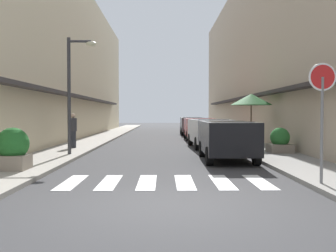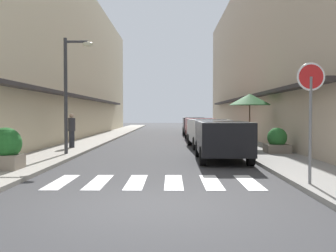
{
  "view_description": "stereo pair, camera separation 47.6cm",
  "coord_description": "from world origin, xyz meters",
  "px_view_note": "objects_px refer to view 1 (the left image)",
  "views": [
    {
      "loc": [
        -0.06,
        -7.24,
        1.73
      ],
      "look_at": [
        0.22,
        16.12,
        1.01
      ],
      "focal_mm": 41.58,
      "sensor_mm": 36.0,
      "label": 1
    },
    {
      "loc": [
        0.41,
        -7.24,
        1.73
      ],
      "look_at": [
        0.22,
        16.12,
        1.01
      ],
      "focal_mm": 41.58,
      "sensor_mm": 36.0,
      "label": 2
    }
  ],
  "objects_px": {
    "parked_car_mid": "(209,130)",
    "parked_car_far": "(198,126)",
    "street_lamp": "(74,82)",
    "planter_far": "(237,135)",
    "parked_car_near": "(227,136)",
    "planter_midblock": "(280,141)",
    "round_street_sign": "(322,91)",
    "cafe_umbrella": "(251,100)",
    "parked_car_distant": "(192,124)",
    "planter_corner": "(13,149)",
    "pedestrian_walking_near": "(73,130)"
  },
  "relations": [
    {
      "from": "parked_car_distant",
      "to": "round_street_sign",
      "type": "distance_m",
      "value": 23.37
    },
    {
      "from": "round_street_sign",
      "to": "planter_far",
      "type": "bearing_deg",
      "value": 88.27
    },
    {
      "from": "planter_far",
      "to": "parked_car_far",
      "type": "bearing_deg",
      "value": 110.54
    },
    {
      "from": "parked_car_mid",
      "to": "planter_midblock",
      "type": "xyz_separation_m",
      "value": [
        2.53,
        -3.73,
        -0.34
      ]
    },
    {
      "from": "round_street_sign",
      "to": "planter_midblock",
      "type": "xyz_separation_m",
      "value": [
        1.2,
        7.2,
        -1.68
      ]
    },
    {
      "from": "parked_car_near",
      "to": "street_lamp",
      "type": "distance_m",
      "value": 6.44
    },
    {
      "from": "parked_car_mid",
      "to": "round_street_sign",
      "type": "xyz_separation_m",
      "value": [
        1.33,
        -10.93,
        1.34
      ]
    },
    {
      "from": "planter_corner",
      "to": "planter_far",
      "type": "relative_size",
      "value": 1.19
    },
    {
      "from": "round_street_sign",
      "to": "planter_corner",
      "type": "height_order",
      "value": "round_street_sign"
    },
    {
      "from": "cafe_umbrella",
      "to": "parked_car_distant",
      "type": "bearing_deg",
      "value": 98.56
    },
    {
      "from": "parked_car_far",
      "to": "planter_midblock",
      "type": "height_order",
      "value": "parked_car_far"
    },
    {
      "from": "round_street_sign",
      "to": "cafe_umbrella",
      "type": "bearing_deg",
      "value": 86.34
    },
    {
      "from": "parked_car_near",
      "to": "parked_car_mid",
      "type": "distance_m",
      "value": 5.61
    },
    {
      "from": "parked_car_mid",
      "to": "parked_car_far",
      "type": "distance_m",
      "value": 6.02
    },
    {
      "from": "round_street_sign",
      "to": "cafe_umbrella",
      "type": "height_order",
      "value": "round_street_sign"
    },
    {
      "from": "parked_car_mid",
      "to": "cafe_umbrella",
      "type": "bearing_deg",
      "value": -21.78
    },
    {
      "from": "street_lamp",
      "to": "pedestrian_walking_near",
      "type": "relative_size",
      "value": 2.86
    },
    {
      "from": "round_street_sign",
      "to": "pedestrian_walking_near",
      "type": "relative_size",
      "value": 1.71
    },
    {
      "from": "round_street_sign",
      "to": "parked_car_mid",
      "type": "bearing_deg",
      "value": 96.94
    },
    {
      "from": "pedestrian_walking_near",
      "to": "parked_car_near",
      "type": "bearing_deg",
      "value": 63.67
    },
    {
      "from": "parked_car_near",
      "to": "street_lamp",
      "type": "relative_size",
      "value": 0.89
    },
    {
      "from": "parked_car_far",
      "to": "planter_midblock",
      "type": "distance_m",
      "value": 10.08
    },
    {
      "from": "planter_midblock",
      "to": "parked_car_far",
      "type": "bearing_deg",
      "value": 104.56
    },
    {
      "from": "pedestrian_walking_near",
      "to": "parked_car_distant",
      "type": "bearing_deg",
      "value": 160.6
    },
    {
      "from": "parked_car_near",
      "to": "planter_midblock",
      "type": "bearing_deg",
      "value": 36.55
    },
    {
      "from": "parked_car_mid",
      "to": "planter_corner",
      "type": "distance_m",
      "value": 10.92
    },
    {
      "from": "parked_car_mid",
      "to": "parked_car_near",
      "type": "bearing_deg",
      "value": -90.0
    },
    {
      "from": "parked_car_mid",
      "to": "pedestrian_walking_near",
      "type": "relative_size",
      "value": 2.8
    },
    {
      "from": "planter_midblock",
      "to": "cafe_umbrella",
      "type": "bearing_deg",
      "value": 100.66
    },
    {
      "from": "parked_car_distant",
      "to": "cafe_umbrella",
      "type": "xyz_separation_m",
      "value": [
        1.98,
        -13.15,
        1.51
      ]
    },
    {
      "from": "planter_midblock",
      "to": "parked_car_distant",
      "type": "bearing_deg",
      "value": 98.94
    },
    {
      "from": "round_street_sign",
      "to": "parked_car_distant",
      "type": "bearing_deg",
      "value": 93.27
    },
    {
      "from": "street_lamp",
      "to": "parked_car_far",
      "type": "bearing_deg",
      "value": 59.9
    },
    {
      "from": "street_lamp",
      "to": "parked_car_near",
      "type": "bearing_deg",
      "value": -13.27
    },
    {
      "from": "parked_car_far",
      "to": "round_street_sign",
      "type": "xyz_separation_m",
      "value": [
        1.33,
        -16.95,
        1.34
      ]
    },
    {
      "from": "planter_corner",
      "to": "pedestrian_walking_near",
      "type": "height_order",
      "value": "pedestrian_walking_near"
    },
    {
      "from": "parked_car_far",
      "to": "street_lamp",
      "type": "relative_size",
      "value": 0.85
    },
    {
      "from": "planter_midblock",
      "to": "street_lamp",
      "type": "bearing_deg",
      "value": -176.76
    },
    {
      "from": "street_lamp",
      "to": "planter_far",
      "type": "distance_m",
      "value": 9.82
    },
    {
      "from": "parked_car_mid",
      "to": "parked_car_distant",
      "type": "distance_m",
      "value": 12.36
    },
    {
      "from": "parked_car_far",
      "to": "pedestrian_walking_near",
      "type": "relative_size",
      "value": 2.43
    },
    {
      "from": "round_street_sign",
      "to": "street_lamp",
      "type": "relative_size",
      "value": 0.6
    },
    {
      "from": "parked_car_near",
      "to": "planter_far",
      "type": "relative_size",
      "value": 4.05
    },
    {
      "from": "parked_car_near",
      "to": "cafe_umbrella",
      "type": "height_order",
      "value": "cafe_umbrella"
    },
    {
      "from": "planter_far",
      "to": "planter_midblock",
      "type": "bearing_deg",
      "value": -80.95
    },
    {
      "from": "parked_car_distant",
      "to": "round_street_sign",
      "type": "height_order",
      "value": "round_street_sign"
    },
    {
      "from": "parked_car_far",
      "to": "planter_midblock",
      "type": "bearing_deg",
      "value": -75.44
    },
    {
      "from": "parked_car_near",
      "to": "round_street_sign",
      "type": "xyz_separation_m",
      "value": [
        1.33,
        -5.32,
        1.34
      ]
    },
    {
      "from": "parked_car_near",
      "to": "pedestrian_walking_near",
      "type": "relative_size",
      "value": 2.55
    },
    {
      "from": "parked_car_mid",
      "to": "parked_car_distant",
      "type": "relative_size",
      "value": 1.08
    }
  ]
}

